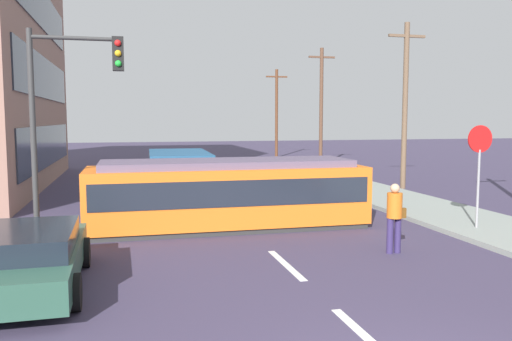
# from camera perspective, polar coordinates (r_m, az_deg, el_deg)

# --- Properties ---
(ground_plane) EXTENTS (120.00, 120.00, 0.00)m
(ground_plane) POSITION_cam_1_polar(r_m,az_deg,el_deg) (15.36, -1.18, -6.32)
(ground_plane) COLOR #3D354F
(lane_stripe_1) EXTENTS (0.16, 2.40, 0.01)m
(lane_stripe_1) POSITION_cam_1_polar(r_m,az_deg,el_deg) (8.10, 12.18, -17.60)
(lane_stripe_1) COLOR silver
(lane_stripe_1) RESTS_ON ground
(lane_stripe_2) EXTENTS (0.16, 2.40, 0.01)m
(lane_stripe_2) POSITION_cam_1_polar(r_m,az_deg,el_deg) (11.61, 3.30, -10.26)
(lane_stripe_2) COLOR silver
(lane_stripe_2) RESTS_ON ground
(lane_stripe_3) EXTENTS (0.16, 2.40, 0.01)m
(lane_stripe_3) POSITION_cam_1_polar(r_m,az_deg,el_deg) (21.45, -4.93, -2.91)
(lane_stripe_3) COLOR silver
(lane_stripe_3) RESTS_ON ground
(lane_stripe_4) EXTENTS (0.16, 2.40, 0.01)m
(lane_stripe_4) POSITION_cam_1_polar(r_m,az_deg,el_deg) (27.34, -6.93, -1.08)
(lane_stripe_4) COLOR silver
(lane_stripe_4) RESTS_ON ground
(streetcar_tram) EXTENTS (8.08, 2.60, 2.00)m
(streetcar_tram) POSITION_cam_1_polar(r_m,az_deg,el_deg) (15.37, -3.15, -2.42)
(streetcar_tram) COLOR orange
(streetcar_tram) RESTS_ON ground
(city_bus) EXTENTS (2.71, 5.37, 1.78)m
(city_bus) POSITION_cam_1_polar(r_m,az_deg,el_deg) (22.83, -8.42, 0.14)
(city_bus) COLOR #23547E
(city_bus) RESTS_ON ground
(pedestrian_crossing) EXTENTS (0.50, 0.36, 1.67)m
(pedestrian_crossing) POSITION_cam_1_polar(r_m,az_deg,el_deg) (12.80, 14.95, -4.63)
(pedestrian_crossing) COLOR #312654
(pedestrian_crossing) RESTS_ON ground
(parked_sedan_mid) EXTENTS (1.97, 4.51, 1.19)m
(parked_sedan_mid) POSITION_cam_1_polar(r_m,az_deg,el_deg) (10.63, -23.47, -8.77)
(parked_sedan_mid) COLOR #2D5545
(parked_sedan_mid) RESTS_ON ground
(stop_sign) EXTENTS (0.76, 0.07, 2.88)m
(stop_sign) POSITION_cam_1_polar(r_m,az_deg,el_deg) (15.77, 23.29, 1.58)
(stop_sign) COLOR gray
(stop_sign) RESTS_ON sidewalk_curb_right
(traffic_light_mast) EXTENTS (2.27, 0.33, 5.36)m
(traffic_light_mast) POSITION_cam_1_polar(r_m,az_deg,el_deg) (13.74, -19.91, 7.45)
(traffic_light_mast) COLOR #333333
(traffic_light_mast) RESTS_ON ground
(utility_pole_mid) EXTENTS (1.80, 0.24, 7.51)m
(utility_pole_mid) POSITION_cam_1_polar(r_m,az_deg,el_deg) (24.76, 16.02, 7.16)
(utility_pole_mid) COLOR brown
(utility_pole_mid) RESTS_ON ground
(utility_pole_far) EXTENTS (1.80, 0.24, 7.85)m
(utility_pole_far) POSITION_cam_1_polar(r_m,az_deg,el_deg) (34.94, 7.16, 7.10)
(utility_pole_far) COLOR brown
(utility_pole_far) RESTS_ON ground
(utility_pole_distant) EXTENTS (1.80, 0.24, 7.27)m
(utility_pole_distant) POSITION_cam_1_polar(r_m,az_deg,el_deg) (43.33, 2.27, 6.46)
(utility_pole_distant) COLOR brown
(utility_pole_distant) RESTS_ON ground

